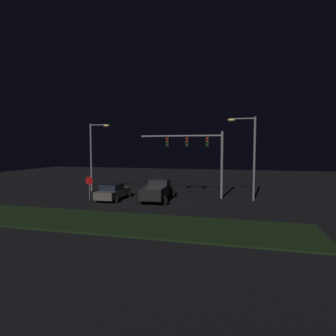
% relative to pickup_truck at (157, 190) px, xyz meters
% --- Properties ---
extents(ground_plane, '(80.00, 80.00, 0.00)m').
position_rel_pickup_truck_xyz_m(ground_plane, '(-0.13, -0.37, -1.00)').
color(ground_plane, black).
extents(grass_median, '(24.51, 5.09, 0.10)m').
position_rel_pickup_truck_xyz_m(grass_median, '(-0.13, -8.42, -0.95)').
color(grass_median, black).
rests_on(grass_median, ground_plane).
extents(pickup_truck, '(3.09, 5.51, 1.80)m').
position_rel_pickup_truck_xyz_m(pickup_truck, '(0.00, 0.00, 0.00)').
color(pickup_truck, black).
rests_on(pickup_truck, ground_plane).
extents(car_sedan, '(2.48, 4.40, 1.51)m').
position_rel_pickup_truck_xyz_m(car_sedan, '(-4.19, -0.72, -0.26)').
color(car_sedan, '#514C47').
rests_on(car_sedan, ground_plane).
extents(traffic_signal_gantry, '(8.32, 0.56, 6.50)m').
position_rel_pickup_truck_xyz_m(traffic_signal_gantry, '(3.39, 2.36, 3.90)').
color(traffic_signal_gantry, slate).
rests_on(traffic_signal_gantry, ground_plane).
extents(street_lamp_left, '(2.42, 0.44, 7.64)m').
position_rel_pickup_truck_xyz_m(street_lamp_left, '(-8.40, 3.59, 3.84)').
color(street_lamp_left, slate).
rests_on(street_lamp_left, ground_plane).
extents(street_lamp_right, '(2.58, 0.44, 7.76)m').
position_rel_pickup_truck_xyz_m(street_lamp_right, '(8.27, 1.98, 3.92)').
color(street_lamp_right, slate).
rests_on(street_lamp_right, ground_plane).
extents(stop_sign, '(0.76, 0.08, 2.23)m').
position_rel_pickup_truck_xyz_m(stop_sign, '(-6.11, -1.70, 0.56)').
color(stop_sign, slate).
rests_on(stop_sign, ground_plane).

